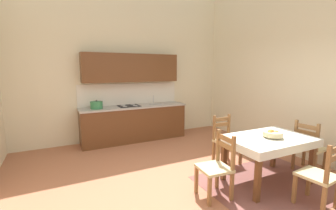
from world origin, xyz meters
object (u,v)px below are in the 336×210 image
object	(u,v)px
dining_chair_tv_side	(217,167)
fruit_bowl	(273,134)
dining_chair_window_side	(309,148)
dining_chair_kitchen_side	(226,141)
kitchen_cabinetry	(133,107)
dining_chair_camera_side	(321,176)
dining_table	(268,145)

from	to	relation	value
dining_chair_tv_side	fruit_bowl	bearing A→B (deg)	-3.93
dining_chair_tv_side	dining_chair_window_side	bearing A→B (deg)	-2.77
fruit_bowl	dining_chair_kitchen_side	bearing A→B (deg)	96.24
kitchen_cabinetry	dining_chair_camera_side	distance (m)	4.15
dining_chair_tv_side	dining_chair_camera_side	bearing A→B (deg)	-38.56
dining_table	dining_chair_camera_side	distance (m)	0.82
kitchen_cabinetry	dining_chair_camera_side	xyz separation A→B (m)	(1.25, -3.93, -0.41)
dining_table	dining_chair_camera_side	size ratio (longest dim) A/B	1.48
dining_table	dining_chair_tv_side	world-z (taller)	dining_chair_tv_side
dining_chair_camera_side	dining_chair_kitchen_side	distance (m)	1.71
dining_table	dining_chair_tv_side	bearing A→B (deg)	178.29
dining_chair_tv_side	dining_chair_window_side	xyz separation A→B (m)	(1.97, -0.10, 0.00)
dining_chair_kitchen_side	fruit_bowl	world-z (taller)	dining_chair_kitchen_side
dining_chair_camera_side	dining_chair_tv_side	xyz separation A→B (m)	(-1.04, 0.83, 0.00)
dining_chair_kitchen_side	dining_chair_tv_side	distance (m)	1.28
dining_chair_window_side	fruit_bowl	distance (m)	1.01
dining_chair_camera_side	dining_chair_kitchen_side	world-z (taller)	same
kitchen_cabinetry	dining_chair_tv_side	world-z (taller)	kitchen_cabinetry
kitchen_cabinetry	fruit_bowl	world-z (taller)	kitchen_cabinetry
kitchen_cabinetry	dining_chair_tv_side	distance (m)	3.14
dining_table	dining_chair_camera_side	bearing A→B (deg)	-87.03
dining_chair_window_side	kitchen_cabinetry	bearing A→B (deg)	124.28
dining_chair_window_side	fruit_bowl	world-z (taller)	dining_chair_window_side
dining_table	fruit_bowl	world-z (taller)	fruit_bowl
dining_chair_tv_side	dining_table	bearing A→B (deg)	-1.71
dining_chair_kitchen_side	dining_chair_window_side	world-z (taller)	same
dining_chair_kitchen_side	fruit_bowl	xyz separation A→B (m)	(0.10, -0.95, 0.37)
dining_table	fruit_bowl	bearing A→B (deg)	-52.49
dining_chair_window_side	fruit_bowl	size ratio (longest dim) A/B	3.10
kitchen_cabinetry	dining_table	bearing A→B (deg)	-68.95
dining_chair_tv_side	fruit_bowl	size ratio (longest dim) A/B	3.10
dining_table	fruit_bowl	xyz separation A→B (m)	(0.03, -0.04, 0.19)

